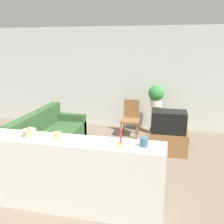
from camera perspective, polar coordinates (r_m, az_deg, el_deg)
ground_plane at (r=4.17m, az=-9.83°, el=-17.39°), size 14.00×14.00×0.00m
wall_back at (r=6.86m, az=0.66°, el=7.75°), size 9.00×0.06×2.70m
couch at (r=5.44m, az=-14.12°, el=-6.08°), size 0.87×2.02×0.88m
tv_stand at (r=5.42m, az=12.67°, el=-6.80°), size 0.80×0.47×0.47m
television at (r=5.27m, az=12.89°, el=-2.15°), size 0.70×0.44×0.44m
wooden_chair at (r=6.29m, az=4.29°, el=-1.04°), size 0.44×0.44×0.90m
plant_stand at (r=6.46m, az=9.78°, el=-1.80°), size 0.19×0.19×0.75m
potted_plant at (r=6.30m, az=10.05°, el=3.87°), size 0.39×0.39×0.52m
foreground_counter at (r=3.63m, az=-12.43°, el=-13.48°), size 2.92×0.44×1.02m
decorative_bowl at (r=3.57m, az=-18.31°, el=-4.55°), size 0.18×0.18×0.14m
candle_jar at (r=3.39m, az=-12.37°, el=-5.27°), size 0.10×0.10×0.09m
candlestick at (r=3.13m, az=1.99°, el=-6.30°), size 0.07×0.07×0.21m
coffee_tin at (r=3.10m, az=7.30°, el=-6.85°), size 0.10×0.10×0.11m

